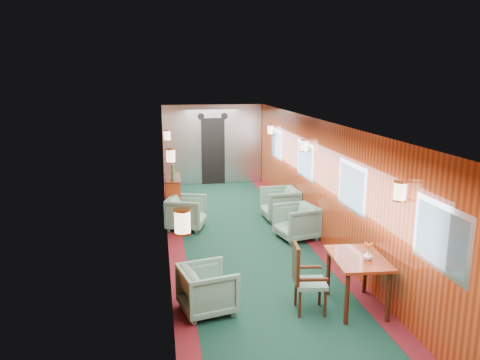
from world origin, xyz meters
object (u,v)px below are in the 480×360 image
at_px(armchair_left_near, 208,289).
at_px(armchair_left_far, 186,213).
at_px(armchair_right_far, 280,204).
at_px(credenza, 173,198).
at_px(dining_table, 358,265).
at_px(side_chair, 304,276).
at_px(armchair_right_near, 296,222).

relative_size(armchair_left_near, armchair_left_far, 0.94).
bearing_deg(armchair_right_far, credenza, -103.03).
relative_size(dining_table, side_chair, 1.08).
distance_m(dining_table, armchair_left_far, 4.51).
distance_m(side_chair, armchair_right_far, 4.32).
bearing_deg(side_chair, credenza, 116.59).
bearing_deg(dining_table, armchair_right_near, 94.56).
relative_size(side_chair, armchair_left_near, 1.35).
bearing_deg(armchair_left_near, side_chair, -112.78).
xyz_separation_m(dining_table, credenza, (-2.42, 4.72, -0.14)).
distance_m(credenza, armchair_left_far, 0.83).
height_order(side_chair, armchair_right_near, side_chair).
bearing_deg(armchair_left_far, dining_table, -134.17).
bearing_deg(credenza, armchair_left_far, -71.25).
bearing_deg(armchair_right_far, armchair_left_near, -29.79).
xyz_separation_m(armchair_left_far, armchair_right_far, (2.15, 0.32, 0.01)).
bearing_deg(dining_table, armchair_left_far, 123.04).
bearing_deg(credenza, dining_table, -62.92).
distance_m(armchair_right_near, armchair_right_far, 1.33).
xyz_separation_m(armchair_left_near, armchair_left_far, (-0.07, 3.70, 0.02)).
distance_m(side_chair, credenza, 4.98).
xyz_separation_m(dining_table, side_chair, (-0.77, 0.02, -0.10)).
height_order(dining_table, armchair_right_near, dining_table).
bearing_deg(armchair_left_far, armchair_right_far, -64.44).
bearing_deg(side_chair, armchair_left_far, 116.69).
xyz_separation_m(armchair_left_near, armchair_right_near, (2.08, 2.68, 0.01)).
xyz_separation_m(armchair_right_near, armchair_right_far, (0.01, 1.33, 0.02)).
height_order(side_chair, armchair_right_far, side_chair).
xyz_separation_m(credenza, armchair_right_far, (2.42, -0.46, -0.14)).
bearing_deg(armchair_right_near, credenza, -138.95).
bearing_deg(dining_table, armchair_right_far, 94.44).
bearing_deg(armchair_right_near, dining_table, -12.24).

